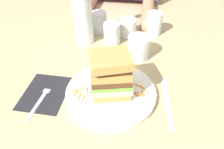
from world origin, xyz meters
The scene contains 27 objects.
ground_plane centered at (0.00, 0.00, 0.00)m, with size 3.00×3.00×0.00m, color tan.
main_plate centered at (0.00, 0.00, 0.01)m, with size 0.26×0.26×0.02m, color white.
sandwich centered at (0.00, -0.01, 0.08)m, with size 0.13×0.13×0.13m.
carrot_shred_0 centered at (-0.07, -0.04, 0.02)m, with size 0.00×0.00×0.02m, color orange.
carrot_shred_1 centered at (-0.08, -0.04, 0.02)m, with size 0.00×0.00×0.03m, color orange.
carrot_shred_2 centered at (-0.07, -0.01, 0.02)m, with size 0.00×0.00×0.02m, color orange.
carrot_shred_3 centered at (-0.08, 0.00, 0.02)m, with size 0.00×0.00×0.03m, color orange.
carrot_shred_4 centered at (-0.10, -0.02, 0.02)m, with size 0.00×0.00×0.03m, color orange.
carrot_shred_5 centered at (-0.10, -0.01, 0.02)m, with size 0.00×0.00×0.02m, color orange.
carrot_shred_6 centered at (-0.06, -0.03, 0.02)m, with size 0.00×0.00×0.03m, color orange.
carrot_shred_7 centered at (-0.10, -0.03, 0.02)m, with size 0.00×0.00×0.03m, color orange.
carrot_shred_8 centered at (0.09, 0.00, 0.02)m, with size 0.00×0.00×0.03m, color orange.
carrot_shred_9 centered at (0.07, 0.00, 0.02)m, with size 0.00×0.00×0.03m, color orange.
carrot_shred_10 centered at (0.06, 0.00, 0.02)m, with size 0.00×0.00×0.03m, color orange.
carrot_shred_11 centered at (0.10, 0.02, 0.02)m, with size 0.00×0.00×0.03m, color orange.
carrot_shred_12 centered at (0.08, -0.01, 0.02)m, with size 0.00×0.00×0.02m, color orange.
carrot_shred_13 centered at (0.08, 0.03, 0.02)m, with size 0.00×0.00×0.03m, color orange.
carrot_shred_14 centered at (0.09, -0.01, 0.02)m, with size 0.00×0.00×0.02m, color orange.
napkin_dark centered at (-0.20, -0.02, 0.00)m, with size 0.13×0.16×0.00m, color black.
fork centered at (-0.20, -0.04, 0.00)m, with size 0.03×0.17×0.00m.
knife centered at (0.17, -0.01, 0.00)m, with size 0.03×0.20×0.00m.
juice_glass centered at (0.07, 0.21, 0.04)m, with size 0.08×0.08×0.08m.
water_bottle centered at (-0.15, 0.28, 0.15)m, with size 0.07×0.07×0.32m.
empty_tumbler_0 centered at (0.01, 0.36, 0.04)m, with size 0.07×0.07×0.07m, color silver.
empty_tumbler_1 centered at (0.12, 0.39, 0.05)m, with size 0.06×0.06×0.09m, color silver.
empty_tumbler_2 centered at (-0.04, 0.29, 0.04)m, with size 0.06×0.06×0.08m, color silver.
empty_tumbler_3 centered at (-0.11, 0.37, 0.04)m, with size 0.06×0.06×0.09m, color silver.
Camera 1 is at (0.07, -0.43, 0.45)m, focal length 33.41 mm.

